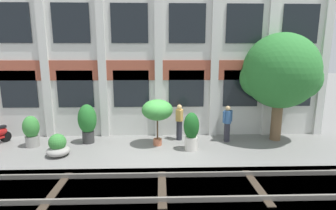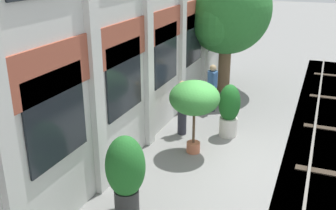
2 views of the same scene
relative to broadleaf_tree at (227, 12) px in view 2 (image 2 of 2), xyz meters
name	(u,v)px [view 2 (image 2 of 2)]	position (x,y,z in m)	size (l,w,h in m)	color
ground_plane	(235,158)	(-5.28, -1.69, -3.01)	(80.00, 80.00, 0.00)	slate
broadleaf_tree	(227,12)	(0.00, 0.00, 0.00)	(3.37, 3.21, 4.74)	brown
potted_plant_glazed_jar	(229,109)	(-3.98, -1.17, -2.19)	(0.62, 0.62, 1.56)	beige
potted_plant_terracotta_small	(194,99)	(-5.34, -0.56, -1.51)	(1.30, 1.30, 1.98)	#B76647
potted_plant_fluted_column	(126,171)	(-8.38, -0.17, -2.05)	(0.79, 0.79, 1.71)	#333333
resident_by_doorway	(212,87)	(-2.27, -0.18, -2.15)	(0.48, 0.34, 1.61)	#282833
resident_watching_tracks	(182,106)	(-4.37, 0.12, -2.14)	(0.34, 0.53, 1.63)	#282833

